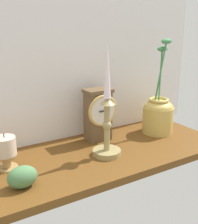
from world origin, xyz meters
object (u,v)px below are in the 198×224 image
(candlestick_tall_left, at_px, (107,122))
(mantel_clock, at_px, (99,114))
(brass_vase_jar, at_px, (158,113))
(pillar_candle_front, at_px, (5,150))

(candlestick_tall_left, bearing_deg, mantel_clock, 70.65)
(mantel_clock, xyz_separation_m, brass_vase_jar, (0.24, -0.05, -0.02))
(mantel_clock, xyz_separation_m, pillar_candle_front, (-0.35, -0.05, -0.04))
(mantel_clock, height_order, candlestick_tall_left, candlestick_tall_left)
(brass_vase_jar, bearing_deg, mantel_clock, 167.50)
(pillar_candle_front, bearing_deg, mantel_clock, 7.81)
(pillar_candle_front, bearing_deg, brass_vase_jar, -0.53)
(mantel_clock, relative_size, brass_vase_jar, 0.53)
(brass_vase_jar, bearing_deg, pillar_candle_front, 179.47)
(mantel_clock, relative_size, pillar_candle_front, 1.73)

